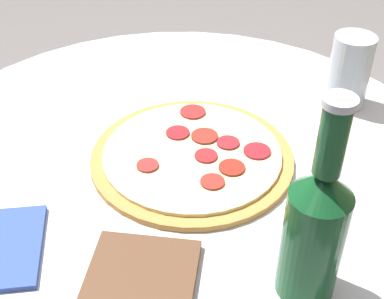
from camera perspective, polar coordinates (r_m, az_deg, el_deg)
table at (r=0.98m, az=-1.53°, el=-9.65°), size 0.88×0.88×0.73m
pizza at (r=0.82m, az=0.05°, el=-0.66°), size 0.31×0.31×0.02m
beer_bottle at (r=0.59m, az=12.99°, el=-8.13°), size 0.07×0.07×0.26m
drinking_glass at (r=0.97m, az=16.44°, el=8.03°), size 0.07×0.07×0.13m
napkin at (r=0.73m, az=-18.97°, el=-9.82°), size 0.14×0.08×0.01m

